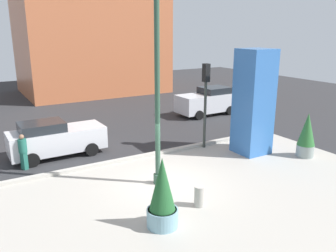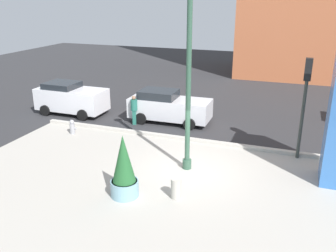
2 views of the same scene
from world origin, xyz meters
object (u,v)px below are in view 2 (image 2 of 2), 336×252
object	(u,v)px
pedestrian_crossing	(134,109)
traffic_light_far_side	(305,93)
car_curb_east	(71,98)
potted_plant_curbside	(124,169)
concrete_bollard	(176,189)
fire_hydrant	(72,127)
lamp_post	(188,83)
car_curb_west	(168,107)

from	to	relation	value
pedestrian_crossing	traffic_light_far_side	bearing A→B (deg)	-10.67
car_curb_east	pedestrian_crossing	size ratio (longest dim) A/B	2.58
potted_plant_curbside	concrete_bollard	bearing A→B (deg)	15.14
car_curb_east	pedestrian_crossing	bearing A→B (deg)	-6.21
traffic_light_far_side	pedestrian_crossing	size ratio (longest dim) A/B	2.71
fire_hydrant	pedestrian_crossing	distance (m)	3.43
potted_plant_curbside	car_curb_east	distance (m)	10.51
fire_hydrant	concrete_bollard	distance (m)	8.18
lamp_post	pedestrian_crossing	bearing A→B (deg)	135.55
traffic_light_far_side	pedestrian_crossing	world-z (taller)	traffic_light_far_side
car_curb_east	potted_plant_curbside	bearing A→B (deg)	-46.18
traffic_light_far_side	car_curb_east	bearing A→B (deg)	170.81
fire_hydrant	car_curb_west	world-z (taller)	car_curb_west
lamp_post	car_curb_east	xyz separation A→B (m)	(-8.69, 4.75, -2.63)
traffic_light_far_side	car_curb_west	world-z (taller)	traffic_light_far_side
potted_plant_curbside	car_curb_west	world-z (taller)	potted_plant_curbside
fire_hydrant	car_curb_west	size ratio (longest dim) A/B	0.17
car_curb_east	pedestrian_crossing	world-z (taller)	car_curb_east
pedestrian_crossing	potted_plant_curbside	bearing A→B (deg)	-67.48
potted_plant_curbside	car_curb_east	bearing A→B (deg)	133.82
potted_plant_curbside	pedestrian_crossing	world-z (taller)	potted_plant_curbside
lamp_post	traffic_light_far_side	world-z (taller)	lamp_post
fire_hydrant	car_curb_west	distance (m)	5.29
potted_plant_curbside	car_curb_east	xyz separation A→B (m)	(-7.28, 7.58, -0.10)
car_curb_east	pedestrian_crossing	xyz separation A→B (m)	(4.33, -0.47, -0.06)
potted_plant_curbside	pedestrian_crossing	bearing A→B (deg)	112.52
car_curb_west	pedestrian_crossing	size ratio (longest dim) A/B	2.80
lamp_post	concrete_bollard	xyz separation A→B (m)	(0.34, -2.37, -3.20)
traffic_light_far_side	car_curb_east	size ratio (longest dim) A/B	1.05
car_curb_east	traffic_light_far_side	bearing A→B (deg)	-9.19
potted_plant_curbside	concrete_bollard	xyz separation A→B (m)	(1.75, 0.47, -0.67)
potted_plant_curbside	traffic_light_far_side	bearing A→B (deg)	44.36
car_curb_west	lamp_post	bearing A→B (deg)	-62.68
fire_hydrant	pedestrian_crossing	bearing A→B (deg)	46.51
traffic_light_far_side	pedestrian_crossing	xyz separation A→B (m)	(-8.57, 1.61, -2.04)
traffic_light_far_side	pedestrian_crossing	distance (m)	8.96
lamp_post	car_curb_east	size ratio (longest dim) A/B	1.77
car_curb_east	pedestrian_crossing	distance (m)	4.35
potted_plant_curbside	concrete_bollard	world-z (taller)	potted_plant_curbside
concrete_bollard	traffic_light_far_side	xyz separation A→B (m)	(3.87, 5.02, 2.56)
pedestrian_crossing	car_curb_west	bearing A→B (deg)	31.88
car_curb_west	traffic_light_far_side	bearing A→B (deg)	-20.72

